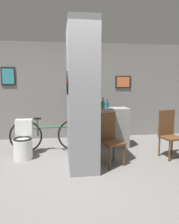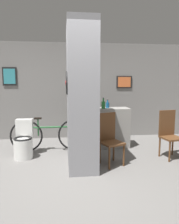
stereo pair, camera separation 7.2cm
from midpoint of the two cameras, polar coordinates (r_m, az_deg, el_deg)
name	(u,v)px [view 1 (the left image)]	position (r m, az deg, el deg)	size (l,w,h in m)	color
ground_plane	(78,177)	(3.78, -3.63, -16.64)	(14.00, 14.00, 0.00)	slate
wall_back	(70,91)	(6.06, -5.56, 5.46)	(8.00, 0.09, 2.60)	gray
pillar_center	(82,96)	(4.01, -2.59, 4.10)	(0.54, 1.13, 2.60)	gray
counter_shelf	(102,128)	(5.24, 2.80, -4.11)	(1.27, 0.44, 0.94)	gray
toilet	(23,142)	(4.75, -17.33, -7.57)	(0.38, 0.54, 0.78)	silver
chair_near_pillar	(110,137)	(4.20, 4.82, -6.54)	(0.49, 0.49, 0.98)	brown
chair_by_doorway	(169,132)	(4.84, 19.65, -5.03)	(0.44, 0.44, 0.98)	brown
bicycle	(50,135)	(5.03, -10.66, -5.89)	(1.79, 0.42, 0.78)	black
bottle_tall	(103,104)	(5.09, 3.11, 1.98)	(0.09, 0.09, 0.26)	#267233
bottle_short	(107,105)	(5.24, 4.20, 1.92)	(0.09, 0.09, 0.21)	#19598C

